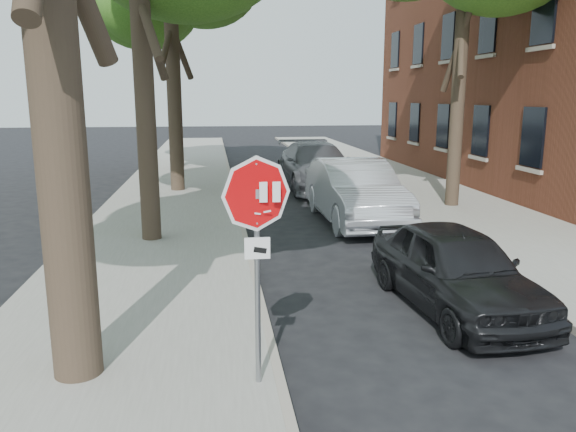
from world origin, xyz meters
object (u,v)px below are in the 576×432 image
stop_sign (257,227)px  tree_far (173,8)px  car_b (355,192)px  car_a (455,268)px  car_c (316,166)px

stop_sign → tree_far: 21.88m
stop_sign → car_b: 9.25m
car_a → car_c: 12.13m
stop_sign → car_c: stop_sign is taller
stop_sign → tree_far: (-2.02, 21.14, 5.26)m
car_c → car_b: bearing=-91.3°
car_a → car_b: size_ratio=0.78×
tree_far → car_c: tree_far is taller
stop_sign → car_a: 4.15m
tree_far → car_b: (5.32, -12.57, -6.37)m
car_c → car_a: bearing=-91.3°
tree_far → car_a: bearing=-74.3°
car_b → car_c: bearing=88.7°
car_b → car_c: 5.74m
tree_far → car_c: (5.32, -6.83, -6.38)m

